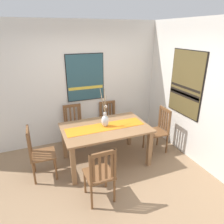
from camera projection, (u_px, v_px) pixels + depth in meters
The scene contains 13 objects.
ground_plane at pixel (112, 184), 3.59m from camera, with size 6.40×6.40×0.03m, color #8E7051.
wall_back at pixel (81, 84), 4.69m from camera, with size 6.40×0.12×2.70m, color silver.
wall_side at pixel (207, 97), 3.73m from camera, with size 0.12×6.40×2.70m, color silver.
dining_table at pixel (105, 132), 3.97m from camera, with size 1.63×1.03×0.77m.
table_runner at pixel (105, 127), 3.93m from camera, with size 1.50×0.36×0.01m, color orange.
centerpiece_vase at pixel (105, 119), 3.89m from camera, with size 0.15×0.40×0.73m.
chair_0 at pixel (39, 152), 3.58m from camera, with size 0.43×0.43×0.97m.
chair_1 at pixel (159, 129), 4.43m from camera, with size 0.43×0.43×0.97m.
chair_2 at pixel (74, 125), 4.66m from camera, with size 0.44×0.44×0.93m.
chair_3 at pixel (100, 174), 3.07m from camera, with size 0.43×0.43×0.94m.
chair_4 at pixel (109, 119), 5.00m from camera, with size 0.44×0.44×0.89m.
painting_on_back_wall at pixel (85, 78), 4.61m from camera, with size 0.85×0.05×1.05m.
painting_on_side_wall at pixel (186, 84), 4.10m from camera, with size 0.05×0.90×1.30m.
Camera 1 is at (-1.06, -2.67, 2.47)m, focal length 33.16 mm.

